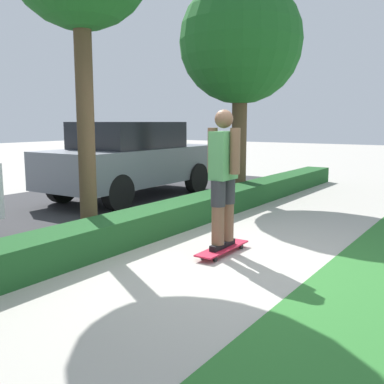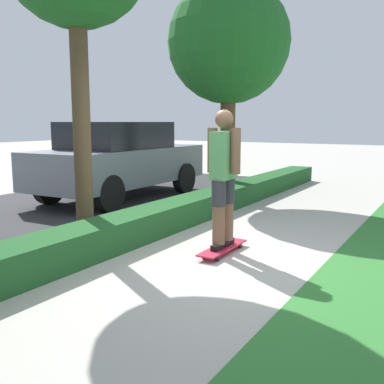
# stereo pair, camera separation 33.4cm
# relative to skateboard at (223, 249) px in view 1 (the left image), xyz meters

# --- Properties ---
(ground_plane) EXTENTS (60.00, 60.00, 0.00)m
(ground_plane) POSITION_rel_skateboard_xyz_m (-0.26, -0.24, -0.07)
(ground_plane) COLOR #ADA89E
(street_asphalt) EXTENTS (15.90, 5.00, 0.01)m
(street_asphalt) POSITION_rel_skateboard_xyz_m (-0.26, 3.96, -0.06)
(street_asphalt) COLOR #2D2D30
(street_asphalt) RESTS_ON ground_plane
(hedge_row) EXTENTS (15.90, 0.60, 0.40)m
(hedge_row) POSITION_rel_skateboard_xyz_m (-0.26, 1.36, 0.13)
(hedge_row) COLOR #1E5123
(hedge_row) RESTS_ON ground_plane
(skateboard) EXTENTS (0.97, 0.24, 0.08)m
(skateboard) POSITION_rel_skateboard_xyz_m (0.00, 0.00, 0.00)
(skateboard) COLOR red
(skateboard) RESTS_ON ground_plane
(skater_person) EXTENTS (0.50, 0.44, 1.73)m
(skater_person) POSITION_rel_skateboard_xyz_m (-0.00, -0.00, 0.94)
(skater_person) COLOR black
(skater_person) RESTS_ON skateboard
(tree_far) EXTENTS (2.55, 2.55, 4.58)m
(tree_far) POSITION_rel_skateboard_xyz_m (3.73, 1.79, 3.20)
(tree_far) COLOR brown
(tree_far) RESTS_ON ground_plane
(parked_car_middle) EXTENTS (4.32, 1.82, 1.66)m
(parked_car_middle) POSITION_rel_skateboard_xyz_m (2.60, 3.82, 0.80)
(parked_car_middle) COLOR slate
(parked_car_middle) RESTS_ON ground_plane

